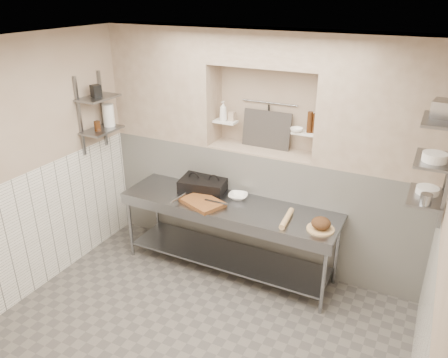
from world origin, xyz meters
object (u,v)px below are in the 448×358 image
Objects in this scene: rolling_pin at (287,219)px; bottle_soap at (223,111)px; prep_table at (228,224)px; panini_press at (204,184)px; bread_loaf at (321,223)px; jug_left at (109,115)px; bowl_alcove at (297,130)px; mixing_bowl at (238,196)px; cutting_board at (203,202)px.

bottle_soap reaches higher than rolling_pin.
panini_press reaches higher than prep_table.
jug_left reaches higher than bread_loaf.
bowl_alcove is (1.04, 0.30, 0.76)m from panini_press.
jug_left is (-1.22, -0.20, 0.77)m from panini_press.
bottle_soap is 1.66× the size of bowl_alcove.
bottle_soap is 1.43m from jug_left.
rolling_pin is 1.01m from bowl_alcove.
bowl_alcove is at bearing 12.70° from jug_left.
mixing_bowl is 0.75m from rolling_pin.
cutting_board is at bearing -134.13° from mixing_bowl.
mixing_bowl is (0.04, 0.19, 0.29)m from prep_table.
panini_press reaches higher than bread_loaf.
mixing_bowl is 1.89m from jug_left.
bowl_alcove reaches higher than panini_press.
bread_loaf is 2.88m from jug_left.
panini_press is at bearing 166.05° from rolling_pin.
jug_left is at bearing -167.30° from bowl_alcove.
prep_table is 0.59m from panini_press.
prep_table is 4.25× the size of panini_press.
bowl_alcove is at bearing 30.63° from mixing_bowl.
bread_loaf reaches higher than cutting_board.
cutting_board is 3.32× the size of bowl_alcove.
jug_left is (-1.65, 0.01, 1.11)m from prep_table.
prep_table is 9.44× the size of jug_left.
bottle_soap is at bearing 64.06° from panini_press.
jug_left is at bearing -179.41° from panini_press.
rolling_pin is 2.53m from jug_left.
panini_press is 1.47× the size of rolling_pin.
cutting_board is at bearing -72.50° from panini_press.
bowl_alcove is at bearing -1.64° from bottle_soap.
prep_table is 1.17m from bread_loaf.
rolling_pin is 0.38m from bread_loaf.
jug_left is at bearing -157.93° from bottle_soap.
bottle_soap reaches higher than bread_loaf.
mixing_bowl is 1.11m from bread_loaf.
bread_loaf is at bearing 1.61° from cutting_board.
jug_left is (-2.39, 0.09, 0.82)m from rolling_pin.
panini_press is (-0.43, 0.22, 0.33)m from prep_table.
prep_table is at bearing -139.12° from bowl_alcove.
rolling_pin is 2.07× the size of bread_loaf.
bottle_soap is at bearing 22.07° from jug_left.
mixing_bowl is 1.57× the size of bowl_alcove.
bottle_soap is (-0.07, 0.67, 0.91)m from cutting_board.
jug_left is at bearing 177.92° from bread_loaf.
mixing_bowl is at bearing -12.19° from panini_press.
bowl_alcove is (0.56, 0.33, 0.81)m from mixing_bowl.
bread_loaf reaches higher than prep_table.
cutting_board reaches higher than prep_table.
prep_table is 6.25× the size of rolling_pin.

